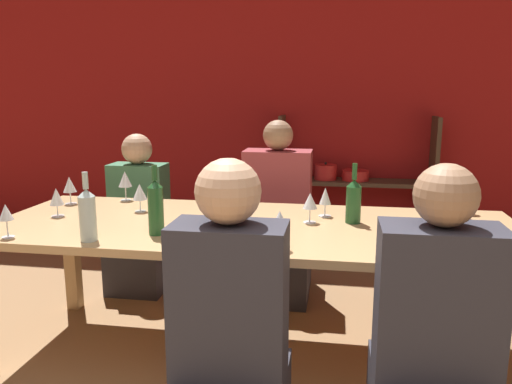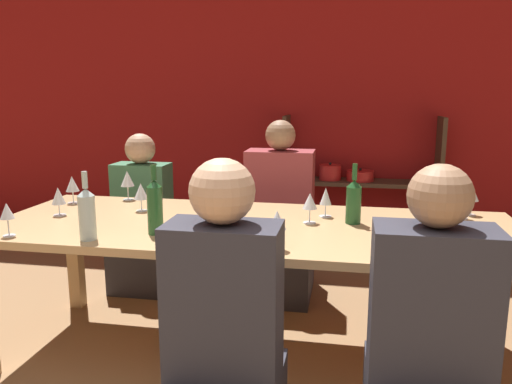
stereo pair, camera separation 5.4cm
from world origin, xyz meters
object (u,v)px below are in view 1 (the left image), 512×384
at_px(wine_bottle_green, 156,206).
at_px(wine_glass_empty_d, 140,192).
at_px(person_near_a, 230,368).
at_px(person_far_b, 277,234).
at_px(wine_glass_empty_a, 280,221).
at_px(wine_glass_red_a, 70,185).
at_px(wine_glass_white_a, 56,198).
at_px(wine_glass_white_d, 325,197).
at_px(wine_glass_white_b, 470,194).
at_px(wine_glass_empty_c, 441,208).
at_px(wine_glass_empty_b, 6,213).
at_px(wine_bottle_dark, 87,214).
at_px(wine_glass_white_c, 310,202).
at_px(wine_glass_white_f, 461,195).
at_px(person_far_a, 141,232).
at_px(wine_bottle_amber, 354,200).
at_px(wine_glass_white_e, 125,180).
at_px(shelf_unit, 346,204).
at_px(dining_table, 253,237).

distance_m(wine_bottle_green, wine_glass_empty_d, 0.50).
height_order(person_near_a, person_far_b, person_far_b).
xyz_separation_m(wine_glass_empty_a, wine_glass_red_a, (-1.36, 0.68, -0.01)).
relative_size(wine_glass_white_a, wine_glass_white_d, 0.98).
xyz_separation_m(wine_glass_white_b, person_far_b, (-1.14, 0.48, -0.42)).
xyz_separation_m(wine_glass_white_a, wine_glass_empty_c, (2.01, -0.02, 0.02)).
height_order(wine_glass_white_b, wine_glass_white_d, same).
relative_size(wine_glass_empty_b, wine_glass_empty_c, 0.90).
height_order(wine_bottle_dark, wine_glass_empty_d, wine_bottle_dark).
distance_m(wine_glass_white_c, person_near_a, 1.06).
xyz_separation_m(wine_glass_red_a, wine_glass_white_f, (2.27, 0.03, 0.01)).
relative_size(wine_glass_empty_a, wine_glass_red_a, 1.03).
relative_size(wine_glass_empty_b, wine_glass_white_a, 1.01).
distance_m(wine_glass_empty_c, person_far_a, 2.15).
relative_size(wine_bottle_amber, person_near_a, 0.26).
height_order(wine_glass_empty_b, wine_glass_white_f, wine_glass_white_f).
bearing_deg(wine_glass_red_a, wine_glass_white_a, -73.08).
bearing_deg(wine_glass_white_e, wine_glass_white_d, -9.63).
bearing_deg(person_near_a, wine_glass_red_a, 137.09).
height_order(wine_glass_white_a, wine_glass_empty_d, wine_glass_empty_d).
distance_m(wine_glass_white_c, person_far_b, 0.95).
bearing_deg(wine_bottle_dark, person_far_a, 102.56).
bearing_deg(person_far_b, wine_glass_white_b, 156.92).
distance_m(wine_glass_white_e, person_far_a, 0.64).
bearing_deg(wine_glass_white_a, shelf_unit, 52.12).
relative_size(wine_bottle_dark, wine_glass_white_d, 1.98).
bearing_deg(person_near_a, dining_table, 94.29).
distance_m(wine_bottle_amber, wine_glass_white_c, 0.23).
distance_m(wine_glass_empty_a, wine_glass_empty_c, 0.82).
relative_size(wine_bottle_green, wine_bottle_amber, 1.07).
distance_m(wine_glass_empty_d, person_near_a, 1.35).
relative_size(wine_bottle_green, wine_glass_white_a, 2.11).
xyz_separation_m(wine_glass_empty_a, person_near_a, (-0.12, -0.47, -0.43)).
distance_m(wine_glass_white_b, wine_glass_empty_c, 0.50).
bearing_deg(person_far_b, wine_glass_white_a, 39.25).
xyz_separation_m(wine_glass_empty_c, wine_glass_empty_d, (-1.60, 0.20, -0.01)).
relative_size(wine_glass_empty_c, person_far_b, 0.14).
xyz_separation_m(wine_bottle_amber, wine_glass_white_e, (-1.40, 0.33, 0.01)).
bearing_deg(wine_glass_white_c, dining_table, -165.40).
bearing_deg(wine_bottle_green, wine_glass_white_e, 123.54).
height_order(shelf_unit, wine_glass_white_e, shelf_unit).
xyz_separation_m(wine_glass_white_a, person_far_b, (1.11, 0.90, -0.41)).
bearing_deg(wine_glass_empty_c, wine_bottle_green, -170.29).
distance_m(wine_glass_white_a, wine_glass_empty_d, 0.44).
bearing_deg(wine_glass_white_d, wine_glass_empty_a, -105.82).
distance_m(wine_bottle_amber, wine_glass_empty_c, 0.43).
bearing_deg(shelf_unit, wine_glass_white_e, -131.16).
xyz_separation_m(dining_table, wine_glass_red_a, (-1.18, 0.28, 0.19)).
distance_m(wine_glass_empty_d, wine_glass_white_e, 0.34).
bearing_deg(wine_glass_empty_a, person_near_a, -104.30).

